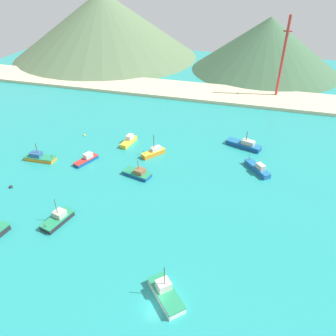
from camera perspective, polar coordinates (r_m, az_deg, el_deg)
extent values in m
cube|color=teal|center=(77.78, 4.29, -5.17)|extent=(260.00, 280.00, 0.50)
cube|color=#14478C|center=(99.65, 13.07, 3.87)|extent=(10.59, 5.86, 1.18)
cube|color=#1E669E|center=(99.32, 13.12, 4.22)|extent=(10.80, 5.98, 0.20)
cube|color=#B2ADA3|center=(98.60, 13.85, 4.38)|extent=(4.12, 3.09, 1.26)
cylinder|color=#4C3823|center=(97.91, 13.61, 5.52)|extent=(0.20, 0.20, 2.74)
cube|color=silver|center=(57.88, -0.32, -21.41)|extent=(7.66, 7.80, 1.29)
cube|color=#238C5B|center=(57.28, -0.32, -20.98)|extent=(7.81, 7.95, 0.20)
cube|color=beige|center=(57.12, -0.81, -19.77)|extent=(3.03, 3.02, 1.51)
cylinder|color=#4C3823|center=(54.73, -0.63, -18.33)|extent=(0.13, 0.13, 3.99)
cube|color=orange|center=(93.04, -2.57, 2.55)|extent=(5.79, 6.79, 1.19)
cube|color=gold|center=(92.70, -2.59, 2.92)|extent=(5.90, 6.92, 0.20)
cube|color=beige|center=(92.81, -2.15, 3.42)|extent=(3.01, 3.33, 1.05)
cylinder|color=#4C3823|center=(90.83, -4.24, 2.71)|extent=(0.51, 0.62, 1.60)
cylinder|color=#4C3823|center=(91.27, -2.50, 4.71)|extent=(0.18, 0.18, 4.08)
cube|color=#14478C|center=(84.73, -5.41, -1.06)|extent=(7.77, 4.81, 0.89)
cube|color=#238C5B|center=(84.42, -5.43, -0.76)|extent=(7.93, 4.90, 0.20)
cube|color=brown|center=(83.61, -4.95, -0.55)|extent=(2.88, 2.87, 1.13)
cylinder|color=#4C3823|center=(82.83, -5.28, 0.62)|extent=(0.14, 0.14, 2.62)
cube|color=#232328|center=(74.10, -18.76, -8.71)|extent=(4.57, 7.63, 1.05)
cube|color=#238C5B|center=(73.70, -18.85, -8.34)|extent=(4.66, 7.78, 0.20)
cube|color=#B2ADA3|center=(73.68, -18.46, -7.55)|extent=(2.72, 2.73, 1.21)
cylinder|color=#4C3823|center=(71.88, -20.75, -9.36)|extent=(0.26, 0.63, 1.42)
cylinder|color=#4C3823|center=(71.97, -19.05, -6.27)|extent=(0.11, 0.11, 3.65)
cube|color=gold|center=(99.61, -6.91, 4.49)|extent=(3.03, 7.21, 1.09)
cube|color=gold|center=(99.31, -6.93, 4.82)|extent=(3.09, 7.36, 0.20)
cube|color=beige|center=(99.61, -6.71, 5.42)|extent=(1.88, 2.65, 1.33)
cube|color=#14478C|center=(92.74, -14.13, 1.24)|extent=(4.63, 7.41, 0.81)
cube|color=red|center=(92.49, -14.17, 1.50)|extent=(4.73, 7.56, 0.20)
cube|color=beige|center=(92.55, -13.82, 2.14)|extent=(2.38, 2.79, 1.35)
cube|color=orange|center=(97.52, -21.43, 1.54)|extent=(8.45, 3.23, 0.95)
cube|color=#238C5B|center=(97.24, -21.49, 1.83)|extent=(8.62, 3.29, 0.20)
cube|color=#28568C|center=(97.48, -22.09, 2.25)|extent=(3.19, 2.27, 1.19)
cylinder|color=#4C3823|center=(94.99, -19.68, 1.88)|extent=(0.57, 0.15, 1.29)
cylinder|color=#4C3823|center=(96.19, -22.03, 3.25)|extent=(0.17, 0.17, 2.88)
cube|color=#1E5BA8|center=(89.20, 15.34, -0.19)|extent=(7.15, 8.02, 1.20)
cube|color=#1E669E|center=(88.83, 15.40, 0.19)|extent=(7.29, 8.18, 0.20)
cube|color=#B2ADA3|center=(87.75, 15.89, 0.25)|extent=(2.81, 2.94, 1.31)
cylinder|color=#4C3823|center=(90.99, 14.02, 1.80)|extent=(0.53, 0.61, 1.62)
sphere|color=gold|center=(107.09, -14.39, 5.54)|extent=(0.74, 0.74, 0.74)
sphere|color=#232328|center=(89.06, -25.79, -3.01)|extent=(0.92, 0.92, 0.92)
cube|color=beige|center=(137.79, 10.61, 12.47)|extent=(247.00, 20.16, 1.20)
cone|color=#56704C|center=(196.42, -11.09, 23.40)|extent=(101.38, 101.38, 33.42)
cone|color=#3D6042|center=(173.29, 16.96, 19.95)|extent=(71.24, 71.24, 24.74)
cylinder|color=#B7332D|center=(136.81, 19.40, 17.57)|extent=(1.05, 1.05, 30.63)
cylinder|color=#B7332D|center=(134.82, 20.21, 21.55)|extent=(3.06, 0.52, 0.52)
cylinder|color=#B7332D|center=(135.98, 19.70, 19.05)|extent=(0.52, 2.45, 0.52)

